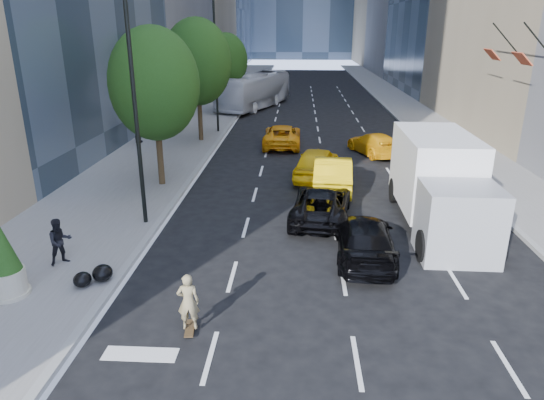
# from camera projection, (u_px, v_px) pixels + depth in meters

# --- Properties ---
(ground) EXTENTS (160.00, 160.00, 0.00)m
(ground) POSITION_uv_depth(u_px,v_px,m) (311.00, 278.00, 15.24)
(ground) COLOR black
(ground) RESTS_ON ground
(sidewalk_left) EXTENTS (6.00, 120.00, 0.15)m
(sidewalk_left) POSITION_uv_depth(u_px,v_px,m) (205.00, 114.00, 43.91)
(sidewalk_left) COLOR slate
(sidewalk_left) RESTS_ON ground
(sidewalk_right) EXTENTS (4.00, 120.00, 0.15)m
(sidewalk_right) POSITION_uv_depth(u_px,v_px,m) (417.00, 116.00, 42.91)
(sidewalk_right) COLOR slate
(sidewalk_right) RESTS_ON ground
(lamp_near) EXTENTS (2.13, 0.22, 10.00)m
(lamp_near) POSITION_uv_depth(u_px,v_px,m) (137.00, 76.00, 17.39)
(lamp_near) COLOR black
(lamp_near) RESTS_ON sidewalk_left
(lamp_far) EXTENTS (2.13, 0.22, 10.00)m
(lamp_far) POSITION_uv_depth(u_px,v_px,m) (218.00, 52.00, 34.31)
(lamp_far) COLOR black
(lamp_far) RESTS_ON sidewalk_left
(tree_near) EXTENTS (4.20, 4.20, 7.46)m
(tree_near) POSITION_uv_depth(u_px,v_px,m) (154.00, 84.00, 22.42)
(tree_near) COLOR black
(tree_near) RESTS_ON sidewalk_left
(tree_mid) EXTENTS (4.50, 4.50, 7.99)m
(tree_mid) POSITION_uv_depth(u_px,v_px,m) (197.00, 62.00, 31.71)
(tree_mid) COLOR black
(tree_mid) RESTS_ON sidewalk_left
(tree_far) EXTENTS (3.90, 3.90, 6.92)m
(tree_far) POSITION_uv_depth(u_px,v_px,m) (226.00, 60.00, 44.16)
(tree_far) COLOR black
(tree_far) RESTS_ON sidewalk_left
(traffic_signal) EXTENTS (2.48, 0.53, 5.20)m
(traffic_signal) POSITION_uv_depth(u_px,v_px,m) (245.00, 59.00, 51.78)
(traffic_signal) COLOR black
(traffic_signal) RESTS_ON sidewalk_left
(skateboarder) EXTENTS (0.60, 0.43, 1.55)m
(skateboarder) POSITION_uv_depth(u_px,v_px,m) (188.00, 305.00, 12.33)
(skateboarder) COLOR #847753
(skateboarder) RESTS_ON ground
(black_sedan_lincoln) EXTENTS (2.81, 5.11, 1.36)m
(black_sedan_lincoln) POSITION_uv_depth(u_px,v_px,m) (321.00, 204.00, 19.69)
(black_sedan_lincoln) COLOR black
(black_sedan_lincoln) RESTS_ON ground
(black_sedan_mercedes) EXTENTS (2.19, 4.82, 1.37)m
(black_sedan_mercedes) POSITION_uv_depth(u_px,v_px,m) (365.00, 239.00, 16.40)
(black_sedan_mercedes) COLOR black
(black_sedan_mercedes) RESTS_ON ground
(taxi_a) EXTENTS (2.83, 5.10, 1.64)m
(taxi_a) POSITION_uv_depth(u_px,v_px,m) (317.00, 163.00, 25.14)
(taxi_a) COLOR yellow
(taxi_a) RESTS_ON ground
(taxi_b) EXTENTS (2.05, 5.09, 1.64)m
(taxi_b) POSITION_uv_depth(u_px,v_px,m) (333.00, 173.00, 23.37)
(taxi_b) COLOR yellow
(taxi_b) RESTS_ON ground
(taxi_c) EXTENTS (2.37, 5.13, 1.43)m
(taxi_c) POSITION_uv_depth(u_px,v_px,m) (282.00, 136.00, 32.02)
(taxi_c) COLOR #F89C0D
(taxi_c) RESTS_ON ground
(taxi_d) EXTENTS (3.36, 4.97, 1.34)m
(taxi_d) POSITION_uv_depth(u_px,v_px,m) (374.00, 144.00, 29.93)
(taxi_d) COLOR #F0A30C
(taxi_d) RESTS_ON ground
(city_bus) EXTENTS (6.47, 12.37, 3.37)m
(city_bus) POSITION_uv_depth(u_px,v_px,m) (255.00, 90.00, 47.10)
(city_bus) COLOR silver
(city_bus) RESTS_ON ground
(box_truck) EXTENTS (2.79, 7.37, 3.50)m
(box_truck) POSITION_uv_depth(u_px,v_px,m) (440.00, 183.00, 18.71)
(box_truck) COLOR silver
(box_truck) RESTS_ON ground
(pedestrian_a) EXTENTS (0.96, 0.94, 1.56)m
(pedestrian_a) POSITION_uv_depth(u_px,v_px,m) (60.00, 241.00, 15.66)
(pedestrian_a) COLOR black
(pedestrian_a) RESTS_ON sidewalk_left
(pedestrian_b) EXTENTS (1.17, 0.59, 1.93)m
(pedestrian_b) POSITION_uv_depth(u_px,v_px,m) (138.00, 128.00, 32.24)
(pedestrian_b) COLOR black
(pedestrian_b) RESTS_ON sidewalk_left
(planter_shrub) EXTENTS (1.00, 1.00, 2.41)m
(planter_shrub) POSITION_uv_depth(u_px,v_px,m) (3.00, 259.00, 13.64)
(planter_shrub) COLOR #B8B198
(planter_shrub) RESTS_ON sidewalk_left
(garbage_bags) EXTENTS (1.03, 1.00, 0.51)m
(garbage_bags) POSITION_uv_depth(u_px,v_px,m) (95.00, 276.00, 14.61)
(garbage_bags) COLOR black
(garbage_bags) RESTS_ON sidewalk_left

